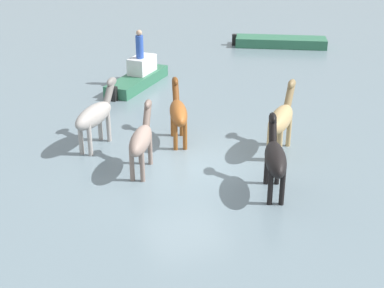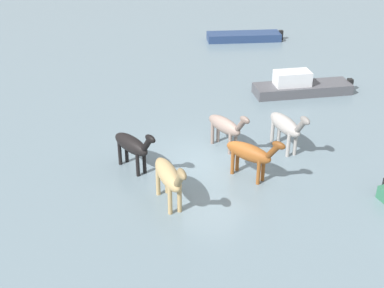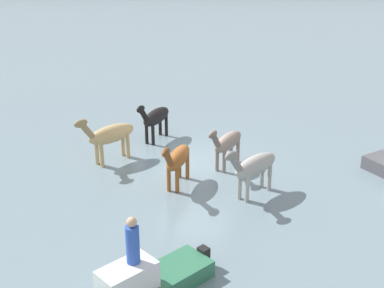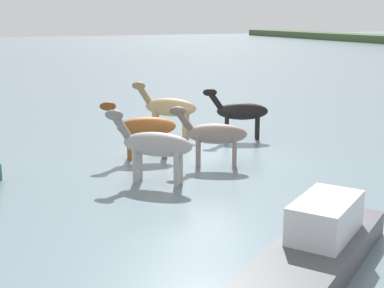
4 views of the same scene
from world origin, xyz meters
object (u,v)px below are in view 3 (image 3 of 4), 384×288
horse_lead (155,117)px  horse_dun_straggler (110,135)px  horse_pinto_flank (254,166)px  person_watcher_seated (133,242)px  horse_rear_stallion (227,142)px  horse_chestnut_trailing (177,159)px

horse_lead → horse_dun_straggler: 2.67m
horse_lead → horse_pinto_flank: 6.03m
horse_lead → person_watcher_seated: 10.36m
horse_rear_stallion → horse_pinto_flank: (0.84, -2.19, 0.08)m
horse_lead → horse_dun_straggler: bearing=-9.7°
horse_pinto_flank → horse_dun_straggler: 5.80m
person_watcher_seated → horse_rear_stallion: bearing=73.5°
horse_dun_straggler → person_watcher_seated: person_watcher_seated is taller
person_watcher_seated → horse_chestnut_trailing: bearing=84.5°
horse_chestnut_trailing → horse_dun_straggler: size_ratio=1.12×
horse_rear_stallion → horse_pinto_flank: 2.35m
horse_rear_stallion → horse_pinto_flank: horse_pinto_flank is taller
horse_pinto_flank → horse_chestnut_trailing: bearing=-60.7°
horse_rear_stallion → person_watcher_seated: person_watcher_seated is taller
horse_chestnut_trailing → person_watcher_seated: size_ratio=2.00×
horse_chestnut_trailing → horse_dun_straggler: (-2.67, 1.89, 0.09)m
horse_chestnut_trailing → horse_dun_straggler: 3.28m
horse_chestnut_trailing → horse_lead: (-1.20, 4.11, 0.01)m
horse_rear_stallion → person_watcher_seated: bearing=12.7°
horse_rear_stallion → horse_lead: size_ratio=0.95×
horse_rear_stallion → person_watcher_seated: size_ratio=1.85×
horse_chestnut_trailing → horse_rear_stallion: bearing=148.0°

